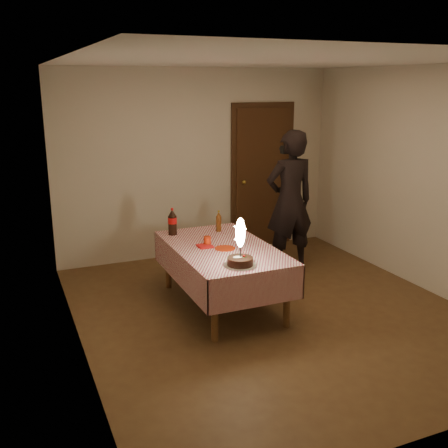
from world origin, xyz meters
The scene contains 11 objects.
ground centered at (0.00, 0.00, 0.00)m, with size 4.00×4.50×0.01m, color brown.
room_shell centered at (0.03, 0.08, 1.65)m, with size 4.04×4.54×2.62m.
dining_table centered at (-0.42, 0.38, 0.59)m, with size 1.02×1.72×0.68m.
birthday_cake centered at (-0.50, -0.24, 0.81)m, with size 0.31×0.31×0.48m.
red_plate centered at (-0.42, 0.30, 0.69)m, with size 0.22×0.22×0.01m, color red.
red_cup centered at (-0.55, 0.49, 0.73)m, with size 0.08×0.08×0.10m, color #B9290C.
clear_cup centered at (-0.20, 0.40, 0.73)m, with size 0.07×0.07×0.09m, color silver.
napkin_stack centered at (-0.60, 0.44, 0.69)m, with size 0.15×0.15×0.02m, color red.
cola_bottle centered at (-0.77, 1.04, 0.84)m, with size 0.10×0.10×0.32m.
amber_bottle_right centered at (-0.22, 0.95, 0.80)m, with size 0.06×0.06×0.26m.
photographer centered at (0.84, 1.13, 0.92)m, with size 0.67×0.47×1.84m.
Camera 1 is at (-2.52, -4.58, 2.40)m, focal length 42.00 mm.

